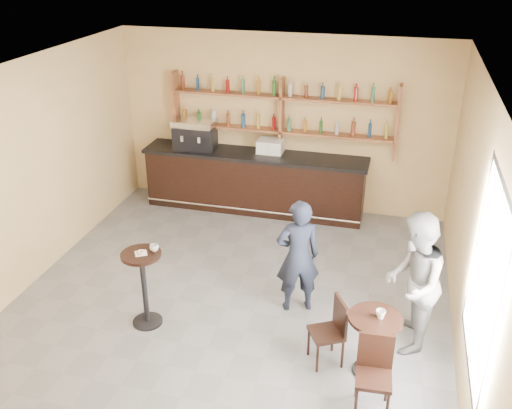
% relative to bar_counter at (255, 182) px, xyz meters
% --- Properties ---
extents(floor, '(7.00, 7.00, 0.00)m').
position_rel_bar_counter_xyz_m(floor, '(0.44, -3.15, -0.56)').
color(floor, slate).
rests_on(floor, ground).
extents(ceiling, '(7.00, 7.00, 0.00)m').
position_rel_bar_counter_xyz_m(ceiling, '(0.44, -3.15, 2.64)').
color(ceiling, white).
rests_on(ceiling, wall_back).
extents(wall_back, '(7.00, 0.00, 7.00)m').
position_rel_bar_counter_xyz_m(wall_back, '(0.44, 0.35, 1.04)').
color(wall_back, '#D9B57B').
rests_on(wall_back, floor).
extents(wall_front, '(7.00, 0.00, 7.00)m').
position_rel_bar_counter_xyz_m(wall_front, '(0.44, -6.65, 1.04)').
color(wall_front, '#D9B57B').
rests_on(wall_front, floor).
extents(wall_left, '(0.00, 7.00, 7.00)m').
position_rel_bar_counter_xyz_m(wall_left, '(-2.56, -3.15, 1.04)').
color(wall_left, '#D9B57B').
rests_on(wall_left, floor).
extents(wall_right, '(0.00, 7.00, 7.00)m').
position_rel_bar_counter_xyz_m(wall_right, '(3.44, -3.15, 1.04)').
color(wall_right, '#D9B57B').
rests_on(wall_right, floor).
extents(window_pane, '(0.00, 2.00, 2.00)m').
position_rel_bar_counter_xyz_m(window_pane, '(3.43, -4.35, 1.14)').
color(window_pane, white).
rests_on(window_pane, wall_right).
extents(window_frame, '(0.04, 1.70, 2.10)m').
position_rel_bar_counter_xyz_m(window_frame, '(3.43, -4.35, 1.14)').
color(window_frame, black).
rests_on(window_frame, wall_right).
extents(shelf_unit, '(4.00, 0.26, 1.40)m').
position_rel_bar_counter_xyz_m(shelf_unit, '(0.44, 0.22, 1.25)').
color(shelf_unit, brown).
rests_on(shelf_unit, wall_back).
extents(liquor_bottles, '(3.68, 0.10, 1.00)m').
position_rel_bar_counter_xyz_m(liquor_bottles, '(0.44, 0.22, 1.42)').
color(liquor_bottles, '#8C5919').
rests_on(liquor_bottles, shelf_unit).
extents(bar_counter, '(4.10, 0.80, 1.11)m').
position_rel_bar_counter_xyz_m(bar_counter, '(0.00, 0.00, 0.00)').
color(bar_counter, black).
rests_on(bar_counter, floor).
extents(espresso_machine, '(0.80, 0.56, 0.54)m').
position_rel_bar_counter_xyz_m(espresso_machine, '(-1.13, 0.00, 0.82)').
color(espresso_machine, black).
rests_on(espresso_machine, bar_counter).
extents(pastry_case, '(0.52, 0.44, 0.28)m').
position_rel_bar_counter_xyz_m(pastry_case, '(0.29, 0.00, 0.70)').
color(pastry_case, silver).
rests_on(pastry_case, bar_counter).
extents(pedestal_table, '(0.64, 0.64, 1.07)m').
position_rel_bar_counter_xyz_m(pedestal_table, '(-0.50, -3.73, -0.02)').
color(pedestal_table, black).
rests_on(pedestal_table, floor).
extents(napkin, '(0.20, 0.20, 0.00)m').
position_rel_bar_counter_xyz_m(napkin, '(-0.50, -3.73, 0.51)').
color(napkin, white).
rests_on(napkin, pedestal_table).
extents(donut, '(0.12, 0.12, 0.04)m').
position_rel_bar_counter_xyz_m(donut, '(-0.49, -3.74, 0.54)').
color(donut, '#CA8049').
rests_on(donut, napkin).
extents(cup_pedestal, '(0.13, 0.13, 0.09)m').
position_rel_bar_counter_xyz_m(cup_pedestal, '(-0.36, -3.63, 0.56)').
color(cup_pedestal, white).
rests_on(cup_pedestal, pedestal_table).
extents(man_main, '(0.70, 0.59, 1.64)m').
position_rel_bar_counter_xyz_m(man_main, '(1.36, -2.89, 0.26)').
color(man_main, black).
rests_on(man_main, floor).
extents(cafe_table, '(0.63, 0.63, 0.79)m').
position_rel_bar_counter_xyz_m(cafe_table, '(2.45, -3.94, -0.16)').
color(cafe_table, black).
rests_on(cafe_table, floor).
extents(cup_cafe, '(0.13, 0.13, 0.10)m').
position_rel_bar_counter_xyz_m(cup_cafe, '(2.50, -3.94, 0.28)').
color(cup_cafe, white).
rests_on(cup_cafe, cafe_table).
extents(chair_west, '(0.50, 0.50, 0.86)m').
position_rel_bar_counter_xyz_m(chair_west, '(1.90, -3.89, -0.13)').
color(chair_west, black).
rests_on(chair_west, floor).
extents(chair_south, '(0.41, 0.41, 0.89)m').
position_rel_bar_counter_xyz_m(chair_south, '(2.50, -4.54, -0.11)').
color(chair_south, black).
rests_on(chair_south, floor).
extents(patron_second, '(0.76, 0.94, 1.82)m').
position_rel_bar_counter_xyz_m(patron_second, '(2.84, -3.31, 0.36)').
color(patron_second, gray).
rests_on(patron_second, floor).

